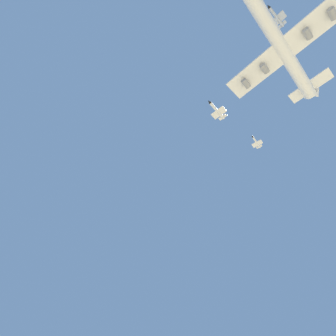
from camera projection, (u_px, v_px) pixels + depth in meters
carrier_jet at (282, 48)px, 122.52m from camera, size 75.19×60.37×19.48m
chase_jet_left_wing at (276, 17)px, 136.44m from camera, size 15.11×9.06×4.00m
chase_jet_trailing at (217, 111)px, 141.36m from camera, size 15.30×8.88×4.00m
chase_jet_high_escort at (256, 142)px, 200.54m from camera, size 15.32×8.65×4.00m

